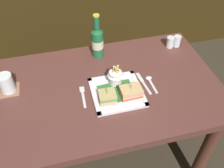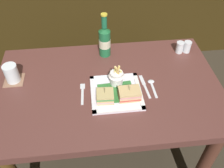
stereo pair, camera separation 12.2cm
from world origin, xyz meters
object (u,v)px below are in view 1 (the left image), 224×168
Objects in this scene: sandwich_half_right at (131,92)px; fork at (83,95)px; square_plate at (117,92)px; fries_cup at (115,75)px; pepper_shaker at (177,42)px; water_glass at (7,84)px; spoon at (150,80)px; salt_shaker at (170,43)px; sandwich_half_left at (107,97)px; dining_table at (108,101)px; knife at (143,82)px; beer_bottle at (97,41)px.

sandwich_half_right is 0.73× the size of fork.
square_plate is 2.09× the size of fries_cup.
pepper_shaker is (0.40, 0.34, -0.01)m from sandwich_half_right.
sandwich_half_right is 1.08× the size of water_glass.
spoon is 1.93× the size of pepper_shaker.
salt_shaker is at bearing 48.44° from spoon.
sandwich_half_right reaches higher than sandwich_half_left.
square_plate reaches higher than dining_table.
square_plate is at bearing 35.17° from sandwich_half_left.
salt_shaker is at bearing 8.81° from water_glass.
salt_shaker reaches higher than spoon.
dining_table is at bearing 174.15° from knife.
sandwich_half_right is 1.54× the size of pepper_shaker.
sandwich_half_right is (0.12, -0.00, 0.00)m from sandwich_half_left.
beer_bottle is 3.87× the size of salt_shaker.
beer_bottle is at bearing 128.04° from spoon.
fries_cup reaches higher than fork.
dining_table is 0.56m from pepper_shaker.
knife is 2.49× the size of salt_shaker.
square_plate is at bearing 144.83° from sandwich_half_right.
salt_shaker is (0.41, 0.30, 0.02)m from square_plate.
fork is 2.11× the size of pepper_shaker.
pepper_shaker is (0.48, -0.03, -0.07)m from beer_bottle.
pepper_shaker is (0.30, 0.26, 0.03)m from knife.
fork is 0.32m from knife.
spoon reaches higher than fork.
fries_cup is at bearing 114.78° from sandwich_half_right.
dining_table is 0.22m from knife.
knife is at bearing 21.32° from sandwich_half_left.
water_glass is 0.74× the size of spoon.
water_glass is 1.44× the size of salt_shaker.
sandwich_half_left is 0.59× the size of fork.
water_glass is 0.99m from pepper_shaker.
beer_bottle is 0.49m from pepper_shaker.
beer_bottle is at bearing 122.19° from knife.
pepper_shaker is at bearing 0.00° from salt_shaker.
water_glass is 1.43× the size of pepper_shaker.
square_plate is 0.51m from salt_shaker.
water_glass is at bearing 170.56° from knife.
salt_shaker reaches higher than fork.
spoon is (0.18, -0.02, -0.06)m from fries_cup.
sandwich_half_right is at bearing -16.56° from fork.
beer_bottle reaches higher than fries_cup.
fries_cup is 1.23× the size of water_glass.
knife is (0.32, 0.02, 0.00)m from fork.
dining_table is 8.16× the size of fork.
pepper_shaker is (0.04, 0.00, 0.00)m from salt_shaker.
sandwich_half_left reaches higher than salt_shaker.
beer_bottle reaches higher than pepper_shaker.
pepper_shaker is (0.27, 0.25, 0.02)m from spoon.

